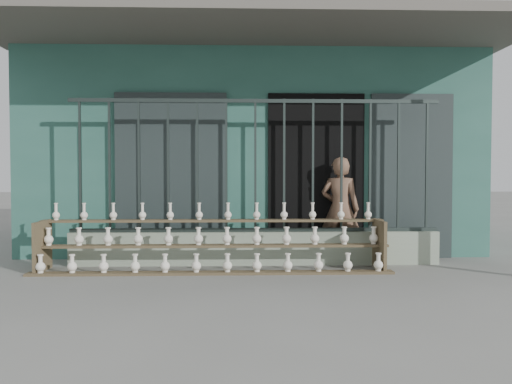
{
  "coord_description": "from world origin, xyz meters",
  "views": [
    {
      "loc": [
        -0.2,
        -5.45,
        1.23
      ],
      "look_at": [
        0.0,
        1.0,
        1.0
      ],
      "focal_mm": 35.0,
      "sensor_mm": 36.0,
      "label": 1
    }
  ],
  "objects": [
    {
      "name": "ground",
      "position": [
        0.0,
        0.0,
        0.0
      ],
      "size": [
        60.0,
        60.0,
        0.0
      ],
      "primitive_type": "plane",
      "color": "slate"
    },
    {
      "name": "elderly_woman",
      "position": [
        1.21,
        1.55,
        0.74
      ],
      "size": [
        0.63,
        0.52,
        1.48
      ],
      "primitive_type": "imported",
      "rotation": [
        0.0,
        0.0,
        2.8
      ],
      "color": "brown",
      "rests_on": "ground"
    },
    {
      "name": "parapet_wall",
      "position": [
        0.0,
        1.3,
        0.23
      ],
      "size": [
        5.0,
        0.2,
        0.45
      ],
      "primitive_type": "cube",
      "color": "gray",
      "rests_on": "ground"
    },
    {
      "name": "security_fence",
      "position": [
        -0.0,
        1.3,
        1.35
      ],
      "size": [
        5.0,
        0.04,
        1.8
      ],
      "color": "#283330",
      "rests_on": "parapet_wall"
    },
    {
      "name": "shelf_rack",
      "position": [
        -0.56,
        0.89,
        0.36
      ],
      "size": [
        4.5,
        0.68,
        0.85
      ],
      "color": "brown",
      "rests_on": "ground"
    },
    {
      "name": "workshop_building",
      "position": [
        0.0,
        4.23,
        1.62
      ],
      "size": [
        7.4,
        6.6,
        3.21
      ],
      "color": "#2B5C4F",
      "rests_on": "ground"
    }
  ]
}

